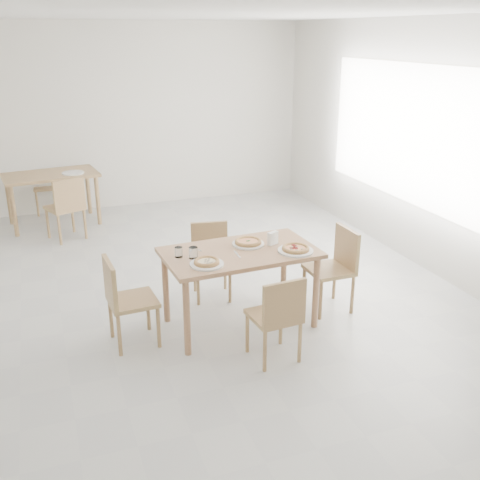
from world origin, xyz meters
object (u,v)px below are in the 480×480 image
object	(u,v)px
pizza_mushroom	(207,262)
pizza_pepperoni	(296,248)
plate_pepperoni	(296,251)
chair_back_n	(47,182)
chair_south	(278,314)
plate_margherita	(248,244)
chair_east	(336,263)
plate_empty	(73,173)
main_table	(240,260)
tumbler_b	(179,252)
napkin_holder	(273,239)
chair_north	(211,255)
plate_mushroom	(207,264)
second_table	(51,181)
pizza_margherita	(248,242)
tumbler_a	(193,253)
chair_west	(124,296)
chair_back_s	(67,204)

from	to	relation	value
pizza_mushroom	pizza_pepperoni	xyz separation A→B (m)	(0.85, 0.03, 0.00)
plate_pepperoni	chair_back_n	xyz separation A→B (m)	(-2.02, 4.61, -0.29)
chair_south	pizza_mushroom	world-z (taller)	pizza_mushroom
plate_margherita	chair_east	bearing A→B (deg)	-7.65
plate_empty	chair_east	bearing A→B (deg)	-58.56
main_table	tumbler_b	size ratio (longest dim) A/B	15.60
napkin_holder	chair_north	bearing A→B (deg)	95.61
pizza_mushroom	plate_margherita	bearing A→B (deg)	33.60
plate_mushroom	tumbler_b	xyz separation A→B (m)	(-0.18, 0.26, 0.04)
pizza_mushroom	second_table	size ratio (longest dim) A/B	0.19
chair_east	plate_empty	xyz separation A→B (m)	(-2.21, 3.62, 0.28)
plate_pepperoni	second_table	bearing A→B (deg)	116.76
chair_south	plate_empty	size ratio (longest dim) A/B	2.57
chair_south	plate_mushroom	xyz separation A→B (m)	(-0.45, 0.50, 0.31)
pizza_mushroom	chair_back_n	xyz separation A→B (m)	(-1.16, 4.64, -0.32)
pizza_margherita	tumbler_a	xyz separation A→B (m)	(-0.57, -0.15, 0.02)
chair_south	pizza_pepperoni	size ratio (longest dim) A/B	2.79
chair_back_n	plate_empty	distance (m)	0.92
pizza_mushroom	chair_north	bearing A→B (deg)	71.20
main_table	chair_east	xyz separation A→B (m)	(1.01, -0.00, -0.18)
plate_margherita	plate_mushroom	xyz separation A→B (m)	(-0.51, -0.34, 0.00)
main_table	plate_margherita	bearing A→B (deg)	40.64
chair_east	pizza_margherita	xyz separation A→B (m)	(-0.89, 0.12, 0.30)
plate_pepperoni	second_table	size ratio (longest dim) A/B	0.24
chair_east	plate_empty	world-z (taller)	chair_east
main_table	tumbler_a	bearing A→B (deg)	-179.34
plate_pepperoni	pizza_pepperoni	world-z (taller)	pizza_pepperoni
chair_west	tumbler_b	size ratio (longest dim) A/B	8.87
chair_west	second_table	world-z (taller)	chair_west
chair_south	plate_margherita	distance (m)	0.89
tumbler_b	chair_back_s	bearing A→B (deg)	105.22
pizza_pepperoni	plate_empty	xyz separation A→B (m)	(-1.67, 3.81, -0.02)
chair_west	tumbler_a	distance (m)	0.71
main_table	pizza_mushroom	distance (m)	0.46
tumbler_b	plate_empty	distance (m)	3.63
pizza_margherita	second_table	xyz separation A→B (m)	(-1.63, 3.60, -0.13)
pizza_mushroom	plate_pepperoni	bearing A→B (deg)	1.79
chair_east	pizza_pepperoni	distance (m)	0.65
chair_north	napkin_holder	bearing A→B (deg)	-50.32
chair_south	plate_margherita	xyz separation A→B (m)	(0.05, 0.84, 0.31)
pizza_margherita	chair_back_s	bearing A→B (deg)	117.51
plate_margherita	second_table	bearing A→B (deg)	114.33
chair_east	napkin_holder	xyz separation A→B (m)	(-0.68, 0.03, 0.33)
plate_mushroom	tumbler_a	world-z (taller)	tumbler_a
plate_margherita	pizza_pepperoni	distance (m)	0.46
plate_mushroom	chair_back_s	size ratio (longest dim) A/B	0.34
second_table	pizza_pepperoni	bearing A→B (deg)	-70.50
chair_north	pizza_mushroom	size ratio (longest dim) A/B	2.98
main_table	plate_empty	bearing A→B (deg)	105.37
chair_south	pizza_pepperoni	xyz separation A→B (m)	(0.40, 0.53, 0.33)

